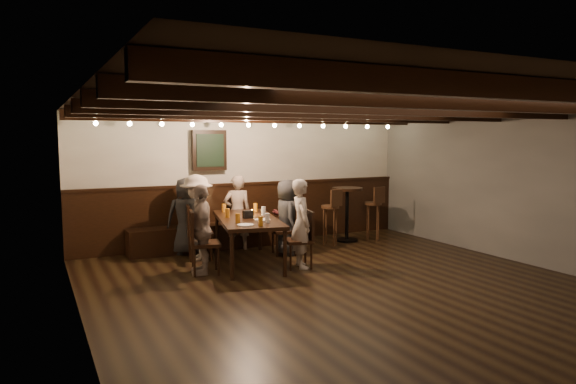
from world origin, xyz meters
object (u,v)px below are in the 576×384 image
high_top_table (347,206)px  chair_left_near (199,243)px  chair_right_far (299,250)px  person_right_near (287,217)px  chair_left_far (204,254)px  person_left_near (197,217)px  person_right_far (301,223)px  person_bench_centre (237,212)px  bar_stool_left (330,225)px  person_bench_left (186,216)px  person_bench_right (289,214)px  dining_table (247,221)px  bar_stool_right (373,220)px  chair_right_near (285,239)px  person_left_far (202,229)px

high_top_table → chair_left_near: bearing=-176.4°
chair_right_far → person_right_near: bearing=-2.0°
chair_left_far → high_top_table: high_top_table is taller
person_left_near → person_right_far: size_ratio=1.03×
chair_left_near → person_bench_centre: person_bench_centre is taller
high_top_table → bar_stool_left: bar_stool_left is taller
person_left_near → person_bench_left: bearing=-161.6°
person_bench_right → chair_left_far: bearing=39.8°
chair_left_far → person_bench_centre: size_ratio=0.70×
dining_table → chair_left_far: size_ratio=2.25×
person_bench_centre → person_right_far: (0.41, -1.63, 0.02)m
chair_left_far → person_left_near: 0.99m
chair_left_far → bar_stool_left: size_ratio=0.88×
person_bench_centre → high_top_table: bearing=-174.1°
dining_table → high_top_table: 2.49m
person_right_far → high_top_table: 2.22m
chair_left_far → person_bench_centre: 1.71m
person_bench_left → person_bench_centre: person_bench_centre is taller
chair_left_far → high_top_table: (3.17, 1.06, 0.39)m
person_right_far → bar_stool_left: size_ratio=1.30×
bar_stool_left → bar_stool_right: size_ratio=1.00×
chair_right_near → chair_right_far: 0.90m
person_bench_centre → chair_left_near: bearing=39.9°
high_top_table → chair_left_far: bearing=-161.4°
chair_left_far → person_left_near: (0.16, 0.89, 0.41)m
person_bench_left → person_right_far: (1.32, -1.67, 0.02)m
person_right_far → person_bench_centre: bearing=26.6°
bar_stool_left → person_left_near: bearing=164.4°
person_left_near → bar_stool_right: (3.50, 0.02, -0.31)m
chair_right_near → bar_stool_right: size_ratio=0.82×
chair_left_near → person_left_near: person_left_near is taller
person_bench_left → person_bench_right: bearing=-180.0°
chair_right_far → person_left_near: size_ratio=0.63×
person_right_near → high_top_table: (1.54, 0.50, 0.04)m
person_bench_centre → person_left_far: 1.68m
chair_left_near → high_top_table: high_top_table is taller
person_bench_left → person_left_far: 1.36m
person_bench_left → dining_table: bearing=135.0°
person_left_near → bar_stool_left: (2.50, -0.03, -0.31)m
chair_right_near → bar_stool_left: (1.07, 0.29, 0.13)m
chair_left_near → chair_left_far: bearing=-0.0°
person_left_near → high_top_table: size_ratio=1.35×
person_left_near → high_top_table: person_left_near is taller
person_left_far → person_right_far: bearing=90.0°
person_left_far → bar_stool_left: bearing=120.0°
person_bench_right → bar_stool_right: 1.81m
chair_left_far → person_left_near: person_left_near is taller
bar_stool_left → person_right_near: bearing=-179.1°
chair_right_far → person_left_far: 1.52m
person_left_far → person_right_near: person_left_far is taller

